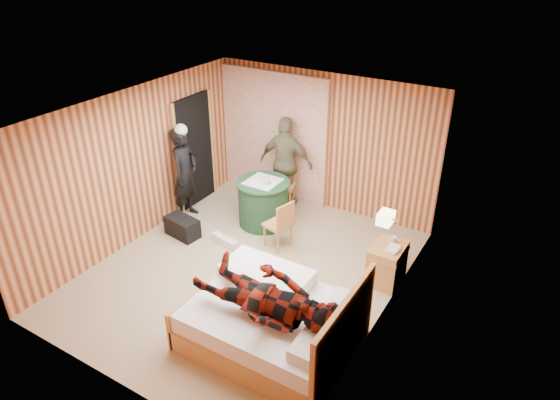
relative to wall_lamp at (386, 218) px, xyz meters
The scene contains 23 objects.
floor 2.36m from the wall_lamp, 166.83° to the right, with size 4.20×5.00×0.01m, color tan.
ceiling 2.31m from the wall_lamp, 166.83° to the right, with size 4.20×5.00×0.01m, color white.
wall_back 2.81m from the wall_lamp, 133.17° to the left, with size 4.20×0.02×2.50m, color #E28B56.
wall_left 4.05m from the wall_lamp, behind, with size 0.02×5.00×2.50m, color #E28B56.
wall_right 0.49m from the wall_lamp, 68.55° to the right, with size 0.02×5.00×2.50m, color #E28B56.
curtain 3.53m from the wall_lamp, 145.89° to the left, with size 2.20×0.08×2.40m, color beige.
doorway 4.10m from the wall_lamp, 166.59° to the left, with size 0.06×0.90×2.05m, color black.
wall_lamp is the anchor object (origin of this frame).
bed 1.93m from the wall_lamp, 118.75° to the right, with size 2.00×1.57×1.08m.
nightstand 1.08m from the wall_lamp, 95.67° to the left, with size 0.46×0.62×0.60m.
round_table 2.78m from the wall_lamp, 160.00° to the left, with size 0.93×0.93×0.82m.
chair_far 3.08m from the wall_lamp, 146.99° to the left, with size 0.53×0.53×0.93m.
chair_near 2.02m from the wall_lamp, 167.94° to the left, with size 0.46×0.46×0.83m.
duffel_bag 3.60m from the wall_lamp, behind, with size 0.59×0.32×0.34m, color black.
sneaker_left 3.04m from the wall_lamp, behind, with size 0.28×0.11×0.12m, color silver.
sneaker_right 2.82m from the wall_lamp, behind, with size 0.30×0.12×0.13m, color silver.
woman_standing 3.82m from the wall_lamp, behind, with size 0.61×0.40×1.67m, color black.
man_at_table 3.02m from the wall_lamp, 145.88° to the left, with size 1.01×0.42×1.72m, color #696346.
man_on_bed 1.88m from the wall_lamp, 114.68° to the right, with size 1.77×0.67×0.86m, color #671309.
book_lower 0.79m from the wall_lamp, 96.40° to the left, with size 0.17×0.22×0.02m, color silver.
book_upper 0.78m from the wall_lamp, 96.40° to the left, with size 0.16×0.22×0.02m, color silver.
cup_nightstand 0.87m from the wall_lamp, 94.37° to the left, with size 0.10×0.10×0.09m, color silver.
cup_table 2.56m from the wall_lamp, 160.29° to the left, with size 0.12×0.12×0.10m, color silver.
Camera 1 is at (3.61, -5.00, 4.54)m, focal length 32.00 mm.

